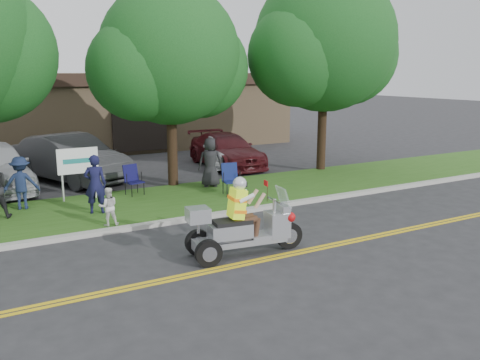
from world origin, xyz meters
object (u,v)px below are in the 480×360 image
trike_scooter (241,228)px  lawn_chair_a (231,177)px  parked_car_right (226,150)px  lawn_chair_b (132,178)px  spectator_adult_left (95,184)px  parked_car_far_right (222,149)px  parked_car_mid (92,161)px  parked_car_left (71,158)px

trike_scooter → lawn_chair_a: 5.47m
trike_scooter → parked_car_right: bearing=71.4°
lawn_chair_b → spectator_adult_left: size_ratio=0.58×
parked_car_far_right → lawn_chair_a: bearing=-96.5°
parked_car_mid → parked_car_right: 5.74m
trike_scooter → lawn_chair_b: trike_scooter is taller
lawn_chair_a → parked_car_far_right: (2.38, 5.26, 0.06)m
lawn_chair_b → parked_car_mid: bearing=84.0°
parked_car_mid → trike_scooter: bearing=-86.9°
parked_car_left → parked_car_mid: bearing=-4.2°
lawn_chair_b → parked_car_mid: 3.83m
trike_scooter → parked_car_left: (-1.69, 10.01, 0.25)m
lawn_chair_a → parked_car_left: bearing=138.4°
lawn_chair_b → parked_car_mid: size_ratio=0.21×
parked_car_mid → spectator_adult_left: bearing=-104.0°
parked_car_mid → lawn_chair_b: bearing=-85.5°
parked_car_left → parked_car_far_right: (6.46, 0.17, -0.14)m
lawn_chair_a → parked_car_mid: parked_car_mid is taller
spectator_adult_left → parked_car_right: bearing=-124.3°
spectator_adult_left → parked_car_left: size_ratio=0.32×
lawn_chair_b → trike_scooter: bearing=-98.1°
lawn_chair_a → parked_car_left: (-4.08, 5.09, 0.20)m
spectator_adult_left → parked_car_right: 8.66m
parked_car_mid → parked_car_far_right: (5.62, -0.10, 0.08)m
parked_car_left → trike_scooter: bearing=-102.1°
trike_scooter → parked_car_left: bearing=107.2°
lawn_chair_a → lawn_chair_b: size_ratio=1.04×
parked_car_right → parked_car_far_right: 0.27m
parked_car_mid → parked_car_right: size_ratio=0.97×
trike_scooter → parked_car_mid: 10.31m
trike_scooter → parked_car_mid: bearing=102.3°
lawn_chair_a → lawn_chair_b: lawn_chair_a is taller
trike_scooter → parked_car_far_right: bearing=72.5°
lawn_chair_a → parked_car_far_right: bearing=75.3°
parked_car_right → spectator_adult_left: bearing=-141.2°
lawn_chair_b → parked_car_left: 3.76m
spectator_adult_left → parked_car_left: 5.26m
lawn_chair_b → spectator_adult_left: 2.37m
parked_car_left → parked_car_right: parked_car_left is taller
trike_scooter → lawn_chair_a: (2.38, 4.92, 0.05)m
parked_car_far_right → parked_car_left: bearing=-160.6°
lawn_chair_a → parked_car_right: size_ratio=0.21×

